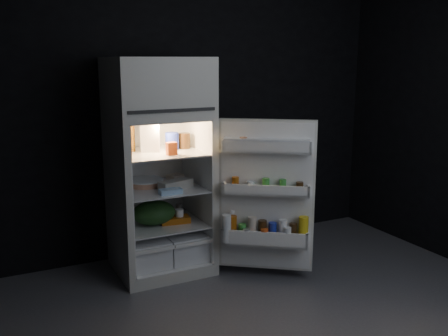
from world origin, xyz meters
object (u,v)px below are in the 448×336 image
fridge_door (266,200)px  egg_carton (176,184)px  milk_jug (150,137)px  yogurt_tray (175,220)px  refrigerator (158,159)px

fridge_door → egg_carton: size_ratio=4.26×
milk_jug → yogurt_tray: milk_jug is taller
refrigerator → milk_jug: 0.20m
fridge_door → yogurt_tray: (-0.59, 0.48, -0.22)m
refrigerator → yogurt_tray: (0.10, -0.11, -0.50)m
fridge_door → egg_carton: (-0.58, 0.46, 0.09)m
egg_carton → yogurt_tray: size_ratio=1.18×
fridge_door → refrigerator: bearing=138.8°
refrigerator → milk_jug: size_ratio=7.42×
refrigerator → fridge_door: (0.68, -0.60, -0.28)m
egg_carton → milk_jug: bearing=119.5°
egg_carton → refrigerator: bearing=109.2°
yogurt_tray → egg_carton: bearing=-72.0°
refrigerator → milk_jug: (-0.06, 0.01, 0.19)m
milk_jug → egg_carton: (0.16, -0.15, -0.38)m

